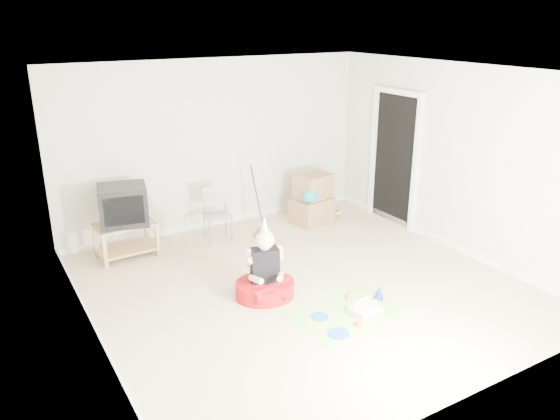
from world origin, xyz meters
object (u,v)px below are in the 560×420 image
crt_tv (123,205)px  folding_chair (217,215)px  seated_woman (265,280)px  birthday_cake (365,311)px  cardboard_boxes (312,200)px  tv_stand (126,237)px

crt_tv → folding_chair: 1.39m
seated_woman → birthday_cake: bearing=-50.5°
cardboard_boxes → seated_woman: (-1.88, -1.81, -0.16)m
crt_tv → folding_chair: (1.33, -0.10, -0.36)m
crt_tv → folding_chair: size_ratio=0.76×
folding_chair → seated_woman: 1.91m
tv_stand → seated_woman: 2.26m
cardboard_boxes → birthday_cake: 2.98m
cardboard_boxes → birthday_cake: cardboard_boxes is taller
folding_chair → seated_woman: seated_woman is taller
cardboard_boxes → crt_tv: bearing=176.7°
tv_stand → seated_woman: (1.09, -1.98, -0.07)m
cardboard_boxes → seated_woman: size_ratio=0.77×
crt_tv → birthday_cake: (1.86, -2.92, -0.72)m
seated_woman → birthday_cake: 1.22m
crt_tv → seated_woman: (1.09, -1.98, -0.54)m
seated_woman → tv_stand: bearing=118.8°
seated_woman → birthday_cake: size_ratio=3.00×
tv_stand → cardboard_boxes: size_ratio=1.02×
cardboard_boxes → birthday_cake: size_ratio=2.31×
birthday_cake → seated_woman: bearing=129.5°
crt_tv → birthday_cake: crt_tv is taller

